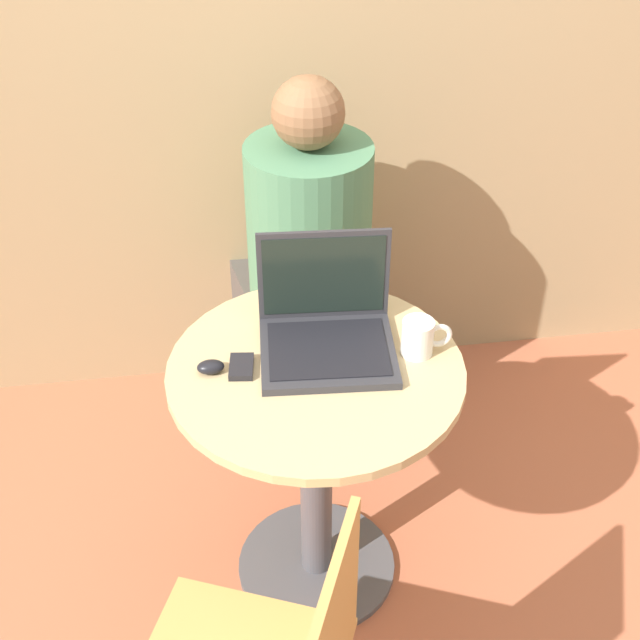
# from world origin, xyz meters

# --- Properties ---
(ground_plane) EXTENTS (12.00, 12.00, 0.00)m
(ground_plane) POSITION_xyz_m (0.00, 0.00, 0.00)
(ground_plane) COLOR #B26042
(round_table) EXTENTS (0.70, 0.70, 0.74)m
(round_table) POSITION_xyz_m (0.00, 0.00, 0.51)
(round_table) COLOR #4C4C51
(round_table) RESTS_ON ground_plane
(laptop) EXTENTS (0.34, 0.30, 0.26)m
(laptop) POSITION_xyz_m (0.04, 0.08, 0.79)
(laptop) COLOR #2D2D33
(laptop) RESTS_ON round_table
(cell_phone) EXTENTS (0.07, 0.09, 0.02)m
(cell_phone) POSITION_xyz_m (-0.17, 0.02, 0.75)
(cell_phone) COLOR black
(cell_phone) RESTS_ON round_table
(computer_mouse) EXTENTS (0.06, 0.04, 0.03)m
(computer_mouse) POSITION_xyz_m (-0.24, 0.02, 0.76)
(computer_mouse) COLOR black
(computer_mouse) RESTS_ON round_table
(coffee_cup) EXTENTS (0.12, 0.08, 0.09)m
(coffee_cup) POSITION_xyz_m (0.25, 0.02, 0.79)
(coffee_cup) COLOR white
(coffee_cup) RESTS_ON round_table
(person_seated) EXTENTS (0.42, 0.58, 1.20)m
(person_seated) POSITION_xyz_m (0.05, 0.66, 0.50)
(person_seated) COLOR #4C4742
(person_seated) RESTS_ON ground_plane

